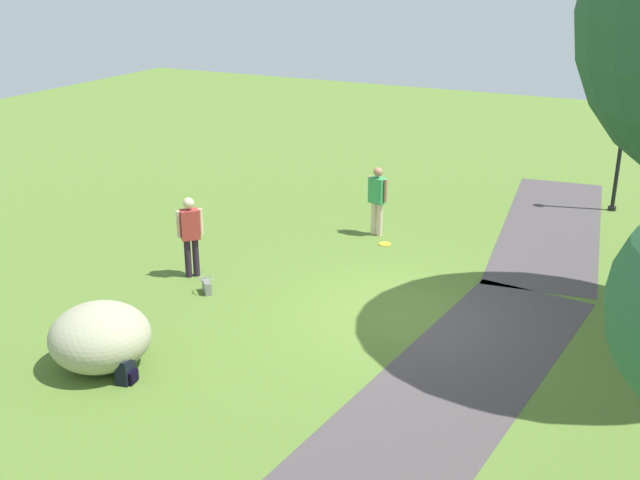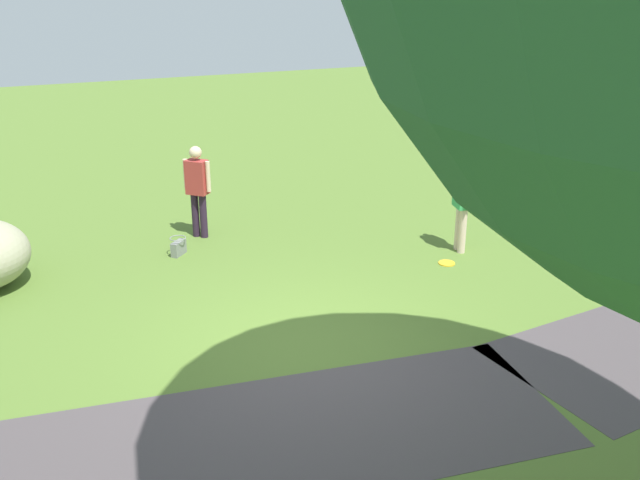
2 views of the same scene
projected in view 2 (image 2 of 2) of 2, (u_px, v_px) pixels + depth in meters
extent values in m
plane|color=#52702B|center=(307.00, 347.00, 9.12)|extent=(48.00, 48.00, 0.00)
cube|color=#463F41|center=(183.00, 452.00, 7.16)|extent=(8.19, 3.05, 0.01)
cylinder|color=#291A2D|center=(195.00, 215.00, 12.73)|extent=(0.13, 0.13, 0.80)
cylinder|color=#291A2D|center=(203.00, 216.00, 12.68)|extent=(0.13, 0.13, 0.80)
cube|color=#A53330|center=(197.00, 177.00, 12.46)|extent=(0.43, 0.42, 0.60)
cylinder|color=beige|center=(186.00, 174.00, 12.52)|extent=(0.08, 0.08, 0.53)
cylinder|color=beige|center=(208.00, 176.00, 12.37)|extent=(0.08, 0.08, 0.53)
sphere|color=beige|center=(195.00, 152.00, 12.30)|extent=(0.22, 0.22, 0.22)
cylinder|color=beige|center=(462.00, 231.00, 12.00)|extent=(0.13, 0.13, 0.78)
cylinder|color=beige|center=(459.00, 227.00, 12.15)|extent=(0.13, 0.13, 0.78)
cube|color=#359A55|center=(463.00, 190.00, 11.83)|extent=(0.31, 0.40, 0.58)
cylinder|color=#AA7459|center=(469.00, 192.00, 11.62)|extent=(0.08, 0.08, 0.52)
cylinder|color=#AA7459|center=(459.00, 185.00, 12.02)|extent=(0.08, 0.08, 0.52)
sphere|color=#AA7459|center=(465.00, 165.00, 11.68)|extent=(0.21, 0.21, 0.21)
cube|color=gray|center=(179.00, 248.00, 11.99)|extent=(0.31, 0.31, 0.24)
torus|color=gray|center=(178.00, 238.00, 11.93)|extent=(0.38, 0.38, 0.02)
cylinder|color=gold|center=(447.00, 263.00, 11.67)|extent=(0.27, 0.27, 0.02)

